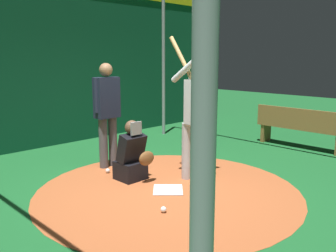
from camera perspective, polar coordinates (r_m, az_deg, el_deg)
The scene contains 11 objects.
ground_plane at distance 5.30m, azimuth 0.00°, elevation -10.13°, with size 27.27×27.27×0.00m, color #195B28.
dirt_circle at distance 5.30m, azimuth 0.00°, elevation -10.10°, with size 3.78×3.78×0.01m, color #AD562D.
home_plate at distance 5.30m, azimuth 0.00°, elevation -10.01°, with size 0.42×0.42×0.01m, color white.
batter at distance 5.56m, azimuth 4.74°, elevation 3.23°, with size 0.68×0.49×2.21m.
catcher at distance 5.66m, azimuth -5.67°, elevation -4.86°, with size 0.58×0.40×0.95m.
umpire at distance 6.27m, azimuth -9.57°, elevation 2.62°, with size 0.23×0.49×1.80m.
back_wall at distance 8.06m, azimuth -19.44°, elevation 9.52°, with size 0.23×11.27×3.56m.
cage_frame at distance 4.97m, azimuth 0.00°, elevation 15.68°, with size 5.73×5.39×3.36m.
bench at distance 8.07m, azimuth 20.05°, elevation -0.13°, with size 1.87×0.36×0.85m.
baseball_0 at distance 6.12m, azimuth -9.48°, elevation -6.96°, with size 0.07×0.07×0.07m, color white.
baseball_1 at distance 4.59m, azimuth -0.71°, elevation -13.01°, with size 0.07×0.07×0.07m, color white.
Camera 1 is at (3.51, -3.49, 1.91)m, focal length 38.68 mm.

